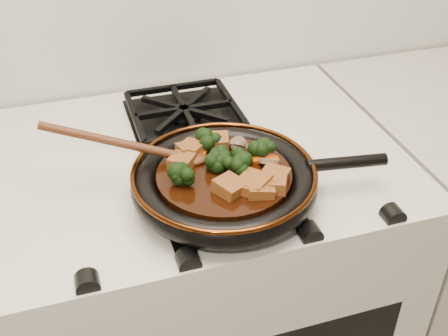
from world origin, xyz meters
name	(u,v)px	position (x,y,z in m)	size (l,w,h in m)	color
stove	(206,308)	(0.00, 1.69, 0.45)	(0.76, 0.60, 0.90)	beige
burner_grate_front	(224,190)	(0.00, 1.55, 0.91)	(0.23, 0.23, 0.03)	black
burner_grate_back	(184,113)	(0.00, 1.83, 0.91)	(0.23, 0.23, 0.03)	black
skillet	(225,180)	(0.00, 1.54, 0.94)	(0.44, 0.31, 0.05)	black
braising_sauce	(224,178)	(0.00, 1.54, 0.95)	(0.23, 0.23, 0.02)	black
tofu_cube_0	(274,178)	(0.07, 1.49, 0.97)	(0.04, 0.04, 0.02)	brown
tofu_cube_1	(182,162)	(-0.06, 1.58, 0.97)	(0.04, 0.04, 0.02)	brown
tofu_cube_2	(254,184)	(0.03, 1.48, 0.97)	(0.04, 0.05, 0.02)	brown
tofu_cube_3	(230,187)	(-0.01, 1.49, 0.97)	(0.04, 0.04, 0.02)	brown
tofu_cube_4	(192,149)	(-0.04, 1.61, 0.97)	(0.04, 0.04, 0.02)	brown
tofu_cube_5	(189,150)	(-0.04, 1.61, 0.97)	(0.04, 0.03, 0.02)	brown
tofu_cube_6	(261,190)	(0.04, 1.47, 0.97)	(0.04, 0.04, 0.02)	brown
tofu_cube_7	(275,185)	(0.06, 1.47, 0.97)	(0.04, 0.03, 0.02)	brown
tofu_cube_8	(218,142)	(0.01, 1.62, 0.97)	(0.04, 0.04, 0.02)	brown
tofu_cube_9	(247,187)	(0.02, 1.48, 0.97)	(0.03, 0.04, 0.02)	brown
broccoli_floret_0	(239,163)	(0.02, 1.54, 0.97)	(0.05, 0.05, 0.05)	black
broccoli_floret_1	(239,169)	(0.02, 1.52, 0.97)	(0.06, 0.06, 0.06)	black
broccoli_floret_2	(217,164)	(-0.01, 1.55, 0.97)	(0.06, 0.06, 0.05)	black
broccoli_floret_3	(262,150)	(0.07, 1.57, 0.97)	(0.06, 0.06, 0.05)	black
broccoli_floret_4	(209,143)	(-0.01, 1.62, 0.97)	(0.06, 0.06, 0.05)	black
broccoli_floret_5	(222,165)	(0.00, 1.55, 0.97)	(0.06, 0.06, 0.05)	black
broccoli_floret_6	(182,178)	(-0.08, 1.53, 0.97)	(0.06, 0.06, 0.06)	black
carrot_coin_0	(229,186)	(-0.01, 1.49, 0.96)	(0.03, 0.03, 0.01)	#B94005
carrot_coin_1	(255,158)	(0.06, 1.56, 0.96)	(0.03, 0.03, 0.01)	#B94005
carrot_coin_2	(271,158)	(0.09, 1.55, 0.96)	(0.03, 0.03, 0.01)	#B94005
carrot_coin_3	(197,154)	(-0.03, 1.60, 0.96)	(0.03, 0.03, 0.01)	#B94005
carrot_coin_4	(242,172)	(0.02, 1.52, 0.96)	(0.03, 0.03, 0.01)	#B94005
mushroom_slice_0	(237,144)	(0.04, 1.60, 0.97)	(0.03, 0.03, 0.01)	brown
mushroom_slice_1	(239,145)	(0.04, 1.60, 0.97)	(0.03, 0.03, 0.01)	brown
mushroom_slice_2	(269,161)	(0.08, 1.54, 0.97)	(0.04, 0.04, 0.01)	brown
mushroom_slice_3	(219,144)	(0.01, 1.62, 0.97)	(0.04, 0.04, 0.01)	brown
mushroom_slice_4	(260,191)	(0.03, 1.47, 0.97)	(0.03, 0.03, 0.01)	brown
wooden_spoon	(147,149)	(-0.12, 1.61, 0.98)	(0.16, 0.07, 0.26)	#4D2410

